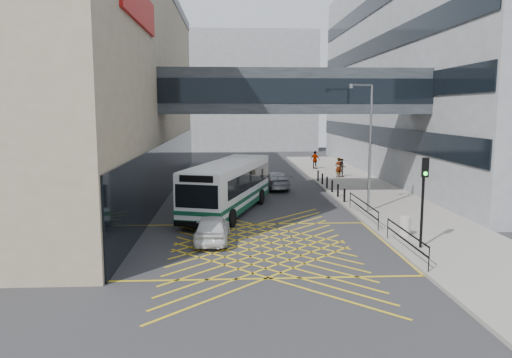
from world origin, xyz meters
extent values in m
plane|color=#333335|center=(0.00, 0.00, 0.00)|extent=(120.00, 120.00, 0.00)
cube|color=gray|center=(-18.00, 16.00, 8.00)|extent=(24.00, 42.00, 16.00)
cube|color=black|center=(-5.96, 16.00, 2.00)|extent=(0.10, 41.50, 4.00)
cube|color=#A2110F|center=(-5.92, 4.00, 11.50)|extent=(0.18, 9.00, 1.80)
cube|color=gray|center=(24.00, 24.00, 10.00)|extent=(24.00, 44.00, 20.00)
cube|color=black|center=(11.96, 24.00, 4.00)|extent=(0.10, 43.50, 1.60)
cube|color=black|center=(11.96, 24.00, 8.00)|extent=(0.10, 43.50, 1.60)
cube|color=black|center=(11.96, 24.00, 12.00)|extent=(0.10, 43.50, 1.60)
cube|color=black|center=(11.96, 24.00, 16.00)|extent=(0.10, 43.50, 1.60)
cube|color=gray|center=(-2.00, 60.00, 9.00)|extent=(28.00, 16.00, 18.00)
cube|color=#2E3338|center=(3.00, 12.00, 7.50)|extent=(20.00, 4.00, 3.00)
cube|color=black|center=(3.00, 9.98, 7.50)|extent=(19.50, 0.06, 1.60)
cube|color=black|center=(3.00, 14.02, 7.50)|extent=(19.50, 0.06, 1.60)
cube|color=gray|center=(9.00, 15.00, 0.08)|extent=(6.00, 54.00, 0.16)
cube|color=gold|center=(0.00, 0.00, 0.00)|extent=(12.00, 9.00, 0.01)
cube|color=white|center=(-1.48, 7.68, 1.70)|extent=(5.63, 11.25, 2.70)
cube|color=#0E472C|center=(-1.48, 7.68, 0.52)|extent=(5.68, 11.30, 0.34)
cube|color=#0E472C|center=(-1.48, 7.68, 1.05)|extent=(5.70, 11.31, 0.22)
cube|color=black|center=(-1.30, 8.25, 2.05)|extent=(5.27, 9.93, 1.05)
cube|color=black|center=(-3.09, 2.44, 1.95)|extent=(2.22, 0.75, 1.20)
cube|color=black|center=(-3.10, 2.42, 2.85)|extent=(1.74, 0.59, 0.35)
cube|color=white|center=(-1.48, 7.68, 3.06)|extent=(5.58, 11.15, 0.10)
cube|color=black|center=(-3.10, 2.42, 0.50)|extent=(2.42, 0.83, 0.30)
cube|color=black|center=(0.14, 12.94, 0.50)|extent=(2.42, 0.83, 0.30)
cylinder|color=black|center=(-3.74, 4.61, 0.50)|extent=(0.56, 1.04, 1.00)
cylinder|color=black|center=(-1.33, 3.87, 0.50)|extent=(0.56, 1.04, 1.00)
cylinder|color=black|center=(-1.74, 11.11, 0.50)|extent=(0.56, 1.04, 1.00)
cylinder|color=black|center=(0.67, 10.37, 0.50)|extent=(0.56, 1.04, 1.00)
imported|color=white|center=(-2.26, 0.88, 0.68)|extent=(1.92, 4.34, 1.36)
imported|color=black|center=(0.14, 13.57, 0.75)|extent=(2.11, 4.90, 1.51)
imported|color=gray|center=(2.07, 16.81, 0.74)|extent=(2.77, 5.00, 1.47)
cylinder|color=black|center=(7.13, -1.17, 1.88)|extent=(0.14, 0.14, 3.44)
cube|color=black|center=(7.09, -1.39, 3.80)|extent=(0.31, 0.22, 0.86)
sphere|color=#19E533|center=(7.08, -1.49, 3.55)|extent=(0.19, 0.19, 0.16)
cylinder|color=slate|center=(7.03, 7.01, 3.94)|extent=(0.20, 0.20, 7.56)
cube|color=slate|center=(6.34, 6.71, 7.72)|extent=(1.43, 0.68, 0.09)
cylinder|color=slate|center=(5.64, 6.42, 7.65)|extent=(0.35, 0.35, 0.24)
cylinder|color=#ADA89E|center=(7.12, 0.90, 0.64)|extent=(0.56, 0.56, 0.96)
cube|color=black|center=(6.15, -2.00, 1.11)|extent=(0.05, 5.00, 0.05)
cube|color=black|center=(6.15, -2.00, 0.71)|extent=(0.05, 5.00, 0.05)
cube|color=black|center=(6.15, 5.00, 1.11)|extent=(0.05, 6.00, 0.05)
cube|color=black|center=(6.15, 5.00, 0.71)|extent=(0.05, 6.00, 0.05)
cylinder|color=black|center=(6.15, -4.50, 0.66)|extent=(0.04, 0.04, 1.00)
cylinder|color=black|center=(6.15, 0.50, 0.66)|extent=(0.04, 0.04, 1.00)
cylinder|color=black|center=(6.15, 2.00, 0.66)|extent=(0.04, 0.04, 1.00)
cylinder|color=black|center=(6.15, 8.00, 0.66)|extent=(0.04, 0.04, 1.00)
cylinder|color=black|center=(6.25, 10.00, 0.61)|extent=(0.14, 0.14, 0.90)
cylinder|color=black|center=(6.25, 12.00, 0.61)|extent=(0.14, 0.14, 0.90)
cylinder|color=black|center=(6.25, 14.00, 0.61)|extent=(0.14, 0.14, 0.90)
cylinder|color=black|center=(6.25, 16.00, 0.61)|extent=(0.14, 0.14, 0.90)
cylinder|color=black|center=(6.25, 18.00, 0.61)|extent=(0.14, 0.14, 0.90)
cylinder|color=black|center=(6.25, 20.00, 0.61)|extent=(0.14, 0.14, 0.90)
imported|color=gray|center=(8.46, 22.06, 1.06)|extent=(0.87, 0.77, 1.80)
imported|color=gray|center=(8.91, 22.50, 0.99)|extent=(0.84, 0.52, 1.67)
imported|color=gray|center=(7.50, 28.79, 1.09)|extent=(1.19, 1.09, 1.86)
camera|label=1|loc=(-1.41, -22.50, 6.32)|focal=35.00mm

